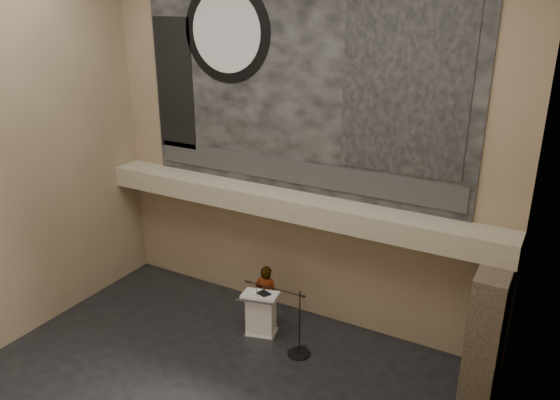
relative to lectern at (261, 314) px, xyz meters
The scene contains 17 objects.
wall_back 3.97m from the lectern, 83.82° to the left, with size 10.00×0.02×8.50m, color #836D53.
wall_right 6.84m from the lectern, 26.50° to the right, with size 0.02×8.00×8.50m, color #836D53.
soffit 2.61m from the lectern, 81.45° to the left, with size 10.00×0.80×0.50m, color tan.
sprinkler_left 2.74m from the lectern, 145.87° to the left, with size 0.04×0.04×0.06m, color #B2893D.
sprinkler_right 3.11m from the lectern, 25.49° to the left, with size 0.04×0.04×0.06m, color #B2893D.
banner 5.34m from the lectern, 83.69° to the left, with size 8.00×0.05×5.00m, color black.
banner_text_strip 3.39m from the lectern, 83.51° to the left, with size 7.76×0.02×0.55m, color #2B2B2B.
banner_clock_rim 6.51m from the lectern, 140.43° to the left, with size 2.30×2.30×0.02m, color black.
banner_clock_face 6.50m from the lectern, 140.84° to the left, with size 1.84×1.84×0.02m, color silver.
banner_building_print 5.99m from the lectern, 28.02° to the left, with size 2.60×0.02×3.60m, color black.
banner_brick_print 5.99m from the lectern, 157.27° to the left, with size 1.10×0.02×3.20m, color black.
stone_pier 4.90m from the lectern, ahead, with size 0.60×1.40×2.70m, color #3D3125.
lectern is the anchor object (origin of this frame).
binder 0.57m from the lectern, ahead, with size 0.27×0.22×0.04m, color black.
papers 0.56m from the lectern, 166.87° to the right, with size 0.23×0.32×0.01m, color white.
speaker_person 0.52m from the lectern, 104.71° to the left, with size 0.57×0.37×1.56m, color white.
mic_stand 1.14m from the lectern, 12.15° to the right, with size 1.61×0.52×1.59m.
Camera 1 is at (5.55, -6.71, 7.48)m, focal length 35.00 mm.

